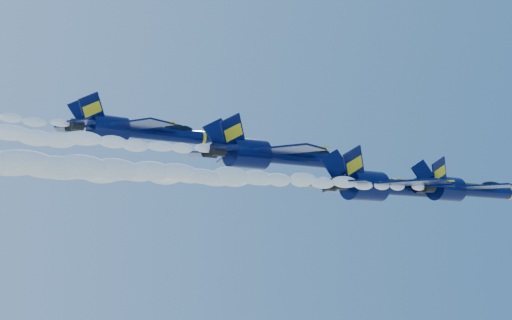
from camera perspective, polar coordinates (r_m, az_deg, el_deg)
jet_lead at (r=76.90m, az=16.50°, el=-2.28°), size 16.15×13.25×6.00m
smoke_trail_jet_lead at (r=56.25m, az=-3.63°, el=-1.20°), size 48.02×2.06×1.85m
jet_second at (r=72.30m, az=10.88°, el=-2.10°), size 19.17×15.73×7.12m
smoke_trail_jet_second at (r=54.21m, az=-13.67°, el=-0.74°), size 48.02×2.44×2.20m
jet_third at (r=76.13m, az=1.76°, el=0.39°), size 20.05×16.44×7.45m
jet_fourth at (r=78.32m, az=-9.29°, el=2.32°), size 18.32×15.03×6.81m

